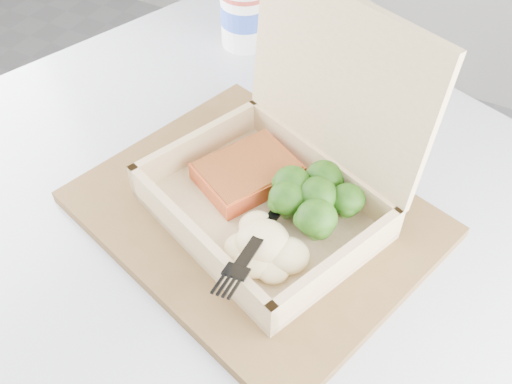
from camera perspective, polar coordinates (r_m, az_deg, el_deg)
The scene contains 9 objects.
cafe_table at distance 0.83m, azimuth -4.20°, elevation -12.21°, with size 1.13×1.13×0.76m.
serving_tray at distance 0.67m, azimuth -0.13°, elevation -2.25°, with size 0.38×0.31×0.02m, color brown.
takeout_container at distance 0.63m, azimuth 3.04°, elevation 2.57°, with size 0.31×0.29×0.23m.
salmon_fillet at distance 0.67m, azimuth -0.88°, elevation 1.94°, with size 0.08×0.11×0.02m, color #DE5F2B.
broccoli_pile at distance 0.63m, azimuth 6.09°, elevation -0.94°, with size 0.11×0.11×0.04m, color #326917, non-canonical shape.
mashed_potatoes at distance 0.60m, azimuth 0.67°, elevation -4.93°, with size 0.09×0.08×0.03m, color beige.
plastic_fork at distance 0.60m, azimuth 1.20°, elevation -2.83°, with size 0.04×0.17×0.04m.
paper_cup at distance 0.93m, azimuth -1.12°, elevation 17.41°, with size 0.08×0.08×0.10m.
receipt at distance 0.78m, azimuth 11.50°, elevation 4.66°, with size 0.07×0.13×0.00m, color white.
Camera 1 is at (0.56, 0.18, 1.27)m, focal length 40.00 mm.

